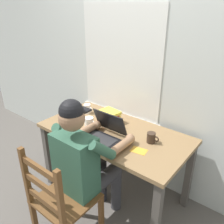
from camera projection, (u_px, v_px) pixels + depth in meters
The scene contains 13 objects.
ground_plane at pixel (114, 192), 2.53m from camera, with size 8.00×8.00×0.00m, color #56514C.
back_wall at pixel (142, 65), 2.29m from camera, with size 6.00×0.08×2.60m.
desk at pixel (114, 140), 2.25m from camera, with size 1.40×0.72×0.75m.
seated_person at pixel (85, 160), 1.90m from camera, with size 0.50×0.60×1.26m.
wooden_chair at pixel (61, 202), 1.80m from camera, with size 0.42×0.42×0.95m.
laptop at pixel (103, 133), 2.08m from camera, with size 0.33×0.32×0.22m.
computer_mouse at pixel (121, 147), 1.94m from camera, with size 0.06×0.10×0.03m, color black.
coffee_mug_white at pixel (89, 122), 2.27m from camera, with size 0.12×0.09×0.10m.
coffee_mug_dark at pixel (151, 138), 2.01m from camera, with size 0.11×0.07×0.09m.
coffee_mug_spare at pixel (87, 109), 2.55m from camera, with size 0.11×0.07×0.10m.
book_stack_main at pixel (110, 116), 2.35m from camera, with size 0.21×0.17×0.12m.
paper_pile_near_laptop at pixel (105, 145), 2.00m from camera, with size 0.20×0.19×0.00m, color white.
landscape_photo_print at pixel (139, 151), 1.92m from camera, with size 0.13×0.09×0.00m, color gold.
Camera 1 is at (1.19, -1.52, 1.86)m, focal length 37.87 mm.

